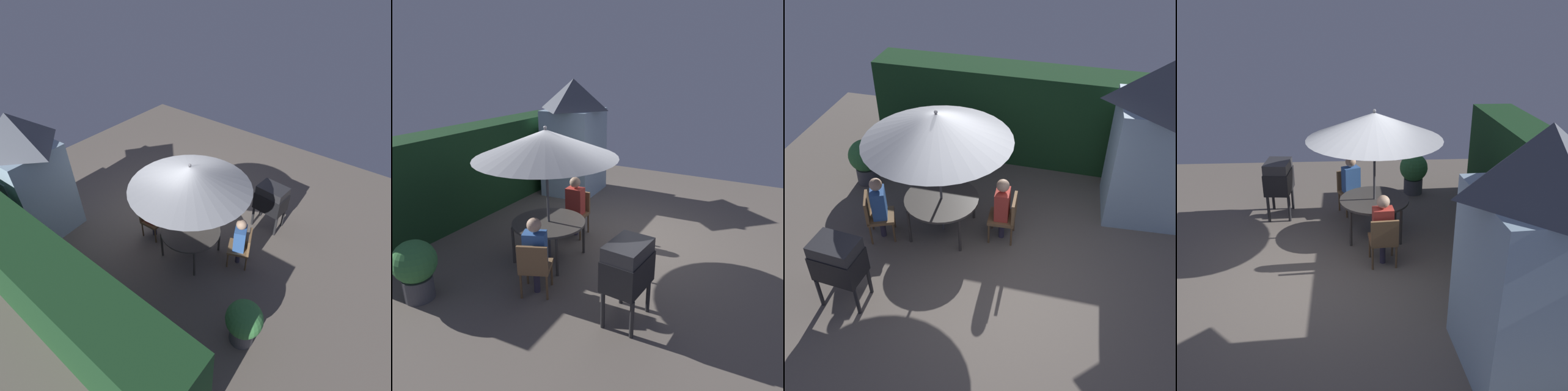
% 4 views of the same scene
% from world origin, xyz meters
% --- Properties ---
extents(ground_plane, '(11.00, 11.00, 0.00)m').
position_xyz_m(ground_plane, '(0.00, 0.00, 0.00)').
color(ground_plane, '#6B6056').
extents(hedge_backdrop, '(6.63, 0.89, 2.05)m').
position_xyz_m(hedge_backdrop, '(0.00, 3.50, 1.03)').
color(hedge_backdrop, '#193D1E').
rests_on(hedge_backdrop, ground).
extents(garden_shed, '(1.63, 1.49, 3.03)m').
position_xyz_m(garden_shed, '(2.47, 2.16, 1.55)').
color(garden_shed, '#9EBCD1').
rests_on(garden_shed, ground).
extents(patio_table, '(1.32, 1.32, 0.73)m').
position_xyz_m(patio_table, '(-1.04, 0.64, 0.68)').
color(patio_table, '#47423D').
rests_on(patio_table, ground).
extents(patio_umbrella, '(2.47, 2.47, 2.44)m').
position_xyz_m(patio_umbrella, '(-1.04, 0.64, 2.14)').
color(patio_umbrella, '#4C4C51').
rests_on(patio_umbrella, ground).
extents(bbq_grill, '(0.74, 0.56, 1.20)m').
position_xyz_m(bbq_grill, '(-1.99, -1.28, 0.85)').
color(bbq_grill, black).
rests_on(bbq_grill, ground).
extents(chair_near_shed, '(0.50, 0.49, 0.90)m').
position_xyz_m(chair_near_shed, '(0.13, 0.73, 0.52)').
color(chair_near_shed, olive).
rests_on(chair_near_shed, ground).
extents(chair_far_side, '(0.61, 0.61, 0.90)m').
position_xyz_m(chair_far_side, '(-2.11, 0.18, 0.52)').
color(chair_far_side, olive).
rests_on(chair_far_side, ground).
extents(potted_plant_by_shed, '(0.66, 0.66, 0.97)m').
position_xyz_m(potted_plant_by_shed, '(-3.04, 1.69, 0.55)').
color(potted_plant_by_shed, '#4C4C51').
rests_on(potted_plant_by_shed, ground).
extents(person_in_red, '(0.26, 0.36, 1.26)m').
position_xyz_m(person_in_red, '(0.04, 0.72, 0.78)').
color(person_in_red, '#CC3D33').
rests_on(person_in_red, ground).
extents(person_in_blue, '(0.35, 0.41, 1.26)m').
position_xyz_m(person_in_blue, '(-2.03, 0.21, 0.78)').
color(person_in_blue, '#3866B2').
rests_on(person_in_blue, ground).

